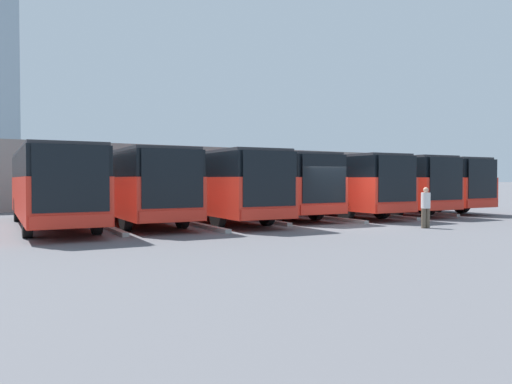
% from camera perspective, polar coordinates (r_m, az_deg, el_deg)
% --- Properties ---
extents(ground_plane, '(600.00, 600.00, 0.00)m').
position_cam_1_polar(ground_plane, '(21.36, 9.50, -3.80)').
color(ground_plane, '#5B5B60').
extents(bus_0, '(3.41, 12.03, 3.14)m').
position_cam_1_polar(bus_0, '(32.79, 16.29, 1.07)').
color(bus_0, red).
rests_on(bus_0, ground_plane).
extents(curb_divider_0, '(0.81, 7.66, 0.15)m').
position_cam_1_polar(curb_divider_0, '(30.39, 16.58, -2.14)').
color(curb_divider_0, '#9E9E99').
rests_on(curb_divider_0, ground_plane).
extents(bus_1, '(3.41, 12.03, 3.14)m').
position_cam_1_polar(bus_1, '(30.02, 12.41, 1.06)').
color(bus_1, red).
rests_on(bus_1, ground_plane).
extents(curb_divider_1, '(0.81, 7.66, 0.15)m').
position_cam_1_polar(curb_divider_1, '(27.62, 12.39, -2.46)').
color(curb_divider_1, '#9E9E99').
rests_on(curb_divider_1, ground_plane).
extents(bus_2, '(3.41, 12.03, 3.14)m').
position_cam_1_polar(bus_2, '(27.65, 7.38, 1.05)').
color(bus_2, red).
rests_on(bus_2, ground_plane).
extents(curb_divider_2, '(0.81, 7.66, 0.15)m').
position_cam_1_polar(curb_divider_2, '(25.27, 6.88, -2.81)').
color(curb_divider_2, '#9E9E99').
rests_on(curb_divider_2, ground_plane).
extents(bus_3, '(3.41, 12.03, 3.14)m').
position_cam_1_polar(bus_3, '(26.34, 0.30, 1.04)').
color(bus_3, red).
rests_on(bus_3, ground_plane).
extents(curb_divider_3, '(0.81, 7.66, 0.15)m').
position_cam_1_polar(curb_divider_3, '(24.01, -0.94, -3.02)').
color(curb_divider_3, '#9E9E99').
rests_on(curb_divider_3, ground_plane).
extents(bus_4, '(3.41, 12.03, 3.14)m').
position_cam_1_polar(bus_4, '(23.73, -5.43, 0.99)').
color(bus_4, red).
rests_on(bus_4, ground_plane).
extents(curb_divider_4, '(0.81, 7.66, 0.15)m').
position_cam_1_polar(curb_divider_4, '(21.48, -7.45, -3.56)').
color(curb_divider_4, '#9E9E99').
rests_on(curb_divider_4, ground_plane).
extents(bus_5, '(3.41, 12.03, 3.14)m').
position_cam_1_polar(bus_5, '(23.21, -14.07, 0.94)').
color(bus_5, red).
rests_on(bus_5, ground_plane).
extents(curb_divider_5, '(0.81, 7.66, 0.15)m').
position_cam_1_polar(curb_divider_5, '(21.11, -17.03, -3.70)').
color(curb_divider_5, '#9E9E99').
rests_on(curb_divider_5, ground_plane).
extents(bus_6, '(3.41, 12.03, 3.14)m').
position_cam_1_polar(bus_6, '(21.93, -22.34, 0.84)').
color(bus_6, red).
rests_on(bus_6, ground_plane).
extents(pedestrian, '(0.42, 0.42, 1.64)m').
position_cam_1_polar(pedestrian, '(21.02, 18.82, -1.54)').
color(pedestrian, brown).
rests_on(pedestrian, ground_plane).
extents(station_building, '(41.79, 15.30, 4.32)m').
position_cam_1_polar(station_building, '(41.25, -12.12, 1.76)').
color(station_building, gray).
rests_on(station_building, ground_plane).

